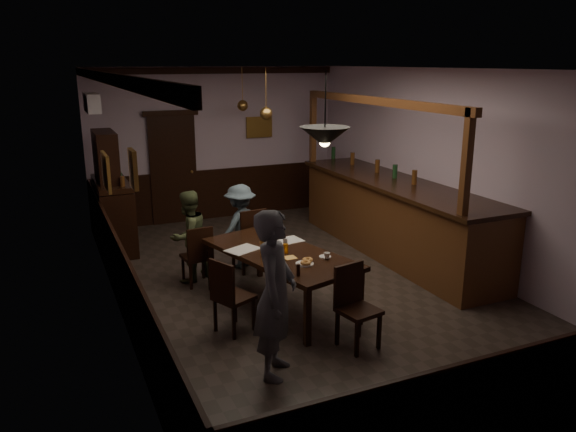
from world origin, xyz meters
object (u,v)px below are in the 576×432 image
coffee_cup (327,255)px  pendant_brass_mid (266,114)px  chair_side (229,293)px  bar_counter (395,216)px  pendant_iron (325,137)px  chair_far_left (198,253)px  soda_can (286,248)px  dining_table (280,256)px  chair_far_right (251,237)px  person_seated_right (240,226)px  chair_near (354,302)px  person_seated_left (189,236)px  pendant_brass_far (243,106)px  person_standing (275,294)px  sideboard (112,202)px

coffee_cup → pendant_brass_mid: size_ratio=0.10×
chair_side → bar_counter: (3.38, 1.62, 0.15)m
coffee_cup → pendant_iron: pendant_iron is taller
chair_far_left → chair_side: 1.56m
coffee_cup → soda_can: 0.56m
chair_side → bar_counter: 3.76m
dining_table → soda_can: bearing=-57.4°
dining_table → chair_far_left: bearing=125.1°
chair_far_right → pendant_iron: pendant_iron is taller
dining_table → person_seated_right: 1.61m
chair_near → person_seated_left: person_seated_left is taller
chair_far_left → bar_counter: size_ratio=0.19×
bar_counter → chair_side: bearing=-154.4°
chair_far_left → chair_far_right: (0.87, 0.23, 0.06)m
pendant_brass_far → person_standing: bearing=-106.4°
dining_table → chair_near: chair_near is taller
chair_side → person_seated_right: (0.86, 2.06, 0.15)m
soda_can → pendant_iron: size_ratio=0.15×
chair_side → coffee_cup: size_ratio=11.39×
dining_table → person_standing: person_standing is taller
person_seated_left → pendant_iron: 2.90m
chair_near → pendant_brass_far: 5.37m
person_standing → person_seated_left: bearing=35.9°
dining_table → chair_side: size_ratio=2.62×
chair_far_right → chair_near: chair_far_right is taller
chair_far_left → pendant_brass_far: bearing=-127.9°
chair_far_right → chair_side: bearing=55.7°
soda_can → bar_counter: size_ratio=0.03×
chair_far_left → person_seated_right: person_seated_right is taller
pendant_brass_mid → sideboard: bearing=151.6°
chair_far_right → sideboard: sideboard is taller
pendant_brass_mid → pendant_brass_far: 1.69m
person_seated_left → pendant_brass_far: 3.35m
pendant_iron → pendant_brass_far: bearing=81.9°
person_seated_left → pendant_brass_mid: (1.50, 0.71, 1.63)m
dining_table → pendant_brass_far: bearing=77.2°
chair_far_left → person_seated_left: (-0.06, 0.26, 0.18)m
chair_far_left → chair_near: chair_near is taller
pendant_brass_far → chair_far_left: bearing=-121.7°
chair_near → person_seated_left: bearing=103.0°
bar_counter → chair_far_right: bearing=176.1°
chair_far_left → pendant_brass_mid: pendant_brass_mid is taller
person_standing → sideboard: bearing=44.1°
dining_table → chair_far_left: chair_far_left is taller
coffee_cup → soda_can: (-0.37, 0.42, 0.01)m
chair_side → person_seated_left: (-0.01, 1.82, 0.17)m
chair_far_right → soda_can: chair_far_right is taller
person_seated_right → soda_can: size_ratio=10.84×
chair_side → pendant_brass_mid: pendant_brass_mid is taller
dining_table → chair_far_left: size_ratio=2.71×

